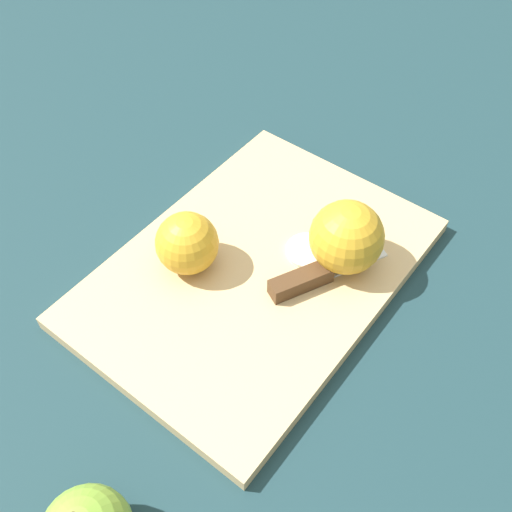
# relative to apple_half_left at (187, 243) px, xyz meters

# --- Properties ---
(ground_plane) EXTENTS (4.00, 4.00, 0.00)m
(ground_plane) POSITION_rel_apple_half_left_xyz_m (0.05, -0.06, -0.06)
(ground_plane) COLOR #193338
(cutting_board) EXTENTS (0.43, 0.32, 0.02)m
(cutting_board) POSITION_rel_apple_half_left_xyz_m (0.05, -0.06, -0.05)
(cutting_board) COLOR tan
(cutting_board) RESTS_ON ground_plane
(apple_half_left) EXTENTS (0.07, 0.07, 0.07)m
(apple_half_left) POSITION_rel_apple_half_left_xyz_m (0.00, 0.00, 0.00)
(apple_half_left) COLOR gold
(apple_half_left) RESTS_ON cutting_board
(apple_half_right) EXTENTS (0.09, 0.09, 0.09)m
(apple_half_right) POSITION_rel_apple_half_left_xyz_m (0.12, -0.14, 0.01)
(apple_half_right) COLOR gold
(apple_half_right) RESTS_ON cutting_board
(knife) EXTENTS (0.15, 0.08, 0.02)m
(knife) POSITION_rel_apple_half_left_xyz_m (0.06, -0.13, -0.03)
(knife) COLOR silver
(knife) RESTS_ON cutting_board
(apple_slice) EXTENTS (0.06, 0.06, 0.00)m
(apple_slice) POSITION_rel_apple_half_left_xyz_m (0.11, -0.10, -0.03)
(apple_slice) COLOR #EFE5C6
(apple_slice) RESTS_ON cutting_board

